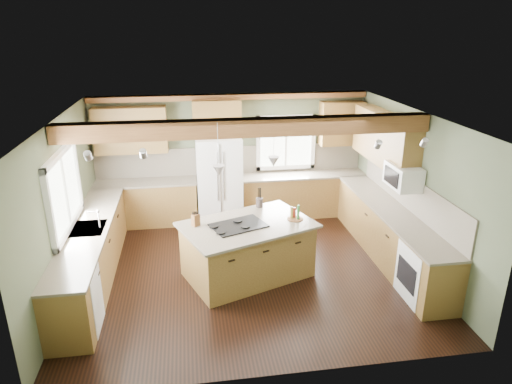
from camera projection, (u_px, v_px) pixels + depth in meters
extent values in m
plane|color=black|center=(248.00, 269.00, 7.71)|extent=(5.60, 5.60, 0.00)
plane|color=silver|center=(247.00, 117.00, 6.81)|extent=(5.60, 5.60, 0.00)
plane|color=#49543B|center=(232.00, 156.00, 9.58)|extent=(5.60, 0.00, 5.60)
plane|color=#49543B|center=(63.00, 208.00, 6.86)|extent=(0.00, 5.00, 5.00)
plane|color=#49543B|center=(413.00, 189.00, 7.65)|extent=(0.00, 5.00, 5.00)
cube|color=#5A3319|center=(249.00, 127.00, 6.69)|extent=(5.55, 0.26, 0.26)
cube|color=#5A3319|center=(231.00, 97.00, 9.05)|extent=(5.55, 0.20, 0.10)
cube|color=brown|center=(232.00, 160.00, 9.59)|extent=(5.58, 0.03, 0.58)
cube|color=brown|center=(410.00, 193.00, 7.73)|extent=(0.03, 3.70, 0.58)
cube|color=brown|center=(147.00, 204.00, 9.34)|extent=(2.02, 0.60, 0.88)
cube|color=brown|center=(145.00, 182.00, 9.18)|extent=(2.06, 0.64, 0.04)
cube|color=brown|center=(303.00, 195.00, 9.81)|extent=(2.62, 0.60, 0.88)
cube|color=brown|center=(303.00, 175.00, 9.65)|extent=(2.66, 0.64, 0.04)
cube|color=brown|center=(92.00, 256.00, 7.25)|extent=(0.60, 3.70, 0.88)
cube|color=brown|center=(88.00, 229.00, 7.09)|extent=(0.64, 3.74, 0.04)
cube|color=brown|center=(389.00, 235.00, 7.95)|extent=(0.60, 3.70, 0.88)
cube|color=brown|center=(392.00, 211.00, 7.80)|extent=(0.64, 3.74, 0.04)
cube|color=brown|center=(131.00, 130.00, 8.91)|extent=(1.40, 0.35, 0.90)
cube|color=brown|center=(217.00, 117.00, 9.08)|extent=(0.96, 0.35, 0.70)
cube|color=brown|center=(384.00, 139.00, 8.24)|extent=(0.35, 2.20, 0.90)
cube|color=brown|center=(341.00, 123.00, 9.51)|extent=(0.90, 0.35, 0.90)
cube|color=white|center=(63.00, 191.00, 6.82)|extent=(0.04, 1.60, 1.05)
cube|color=white|center=(286.00, 142.00, 9.63)|extent=(1.10, 0.04, 1.00)
cube|color=#262628|center=(88.00, 229.00, 7.09)|extent=(0.50, 0.65, 0.03)
cylinder|color=#B2B2B7|center=(99.00, 220.00, 7.06)|extent=(0.02, 0.02, 0.28)
cube|color=white|center=(75.00, 302.00, 6.05)|extent=(0.60, 0.60, 0.84)
cube|color=white|center=(426.00, 273.00, 6.75)|extent=(0.60, 0.72, 0.84)
cube|color=white|center=(403.00, 176.00, 7.49)|extent=(0.40, 0.70, 0.38)
cone|color=#B2B2B7|center=(219.00, 171.00, 6.68)|extent=(0.18, 0.18, 0.16)
cone|color=#B2B2B7|center=(274.00, 162.00, 7.11)|extent=(0.18, 0.18, 0.16)
cube|color=white|center=(219.00, 180.00, 9.32)|extent=(0.90, 0.74, 1.80)
cube|color=brown|center=(248.00, 251.00, 7.39)|extent=(2.18, 1.76, 0.88)
cube|color=brown|center=(247.00, 225.00, 7.23)|extent=(2.34, 1.92, 0.04)
cube|color=black|center=(239.00, 225.00, 7.15)|extent=(0.96, 0.80, 0.02)
cube|color=brown|center=(196.00, 220.00, 7.14)|extent=(0.14, 0.14, 0.19)
cylinder|color=#474039|center=(259.00, 202.00, 7.88)|extent=(0.12, 0.12, 0.16)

